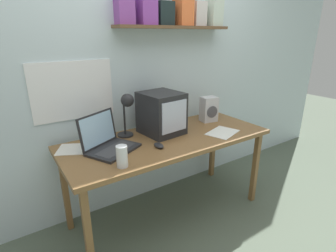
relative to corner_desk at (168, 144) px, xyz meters
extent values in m
plane|color=#586554|center=(0.00, 0.00, -0.69)|extent=(12.00, 12.00, 0.00)
cube|color=silver|center=(0.00, 0.43, 0.61)|extent=(5.60, 0.06, 2.60)
cube|color=white|center=(-0.62, 0.40, 0.46)|extent=(0.63, 0.01, 0.45)
cube|color=brown|center=(0.28, 0.31, 0.93)|extent=(1.11, 0.18, 0.02)
cube|color=#89439A|center=(-0.18, 0.34, 1.05)|extent=(0.13, 0.12, 0.23)
cube|color=purple|center=(0.01, 0.33, 1.06)|extent=(0.14, 0.14, 0.24)
cube|color=black|center=(0.19, 0.34, 1.04)|extent=(0.14, 0.12, 0.19)
cube|color=orange|center=(0.38, 0.33, 1.07)|extent=(0.13, 0.15, 0.25)
cube|color=silver|center=(0.56, 0.35, 1.05)|extent=(0.13, 0.11, 0.21)
cube|color=silver|center=(0.74, 0.33, 1.06)|extent=(0.13, 0.14, 0.24)
cube|color=brown|center=(0.00, 0.00, 0.04)|extent=(1.73, 0.71, 0.03)
cube|color=brown|center=(-0.80, -0.29, -0.33)|extent=(0.04, 0.05, 0.71)
cube|color=brown|center=(0.80, -0.29, -0.33)|extent=(0.04, 0.05, 0.71)
cube|color=brown|center=(-0.80, 0.29, -0.33)|extent=(0.04, 0.05, 0.71)
cube|color=brown|center=(0.80, 0.29, -0.33)|extent=(0.04, 0.05, 0.71)
cube|color=#232326|center=(0.01, 0.13, 0.24)|extent=(0.34, 0.36, 0.35)
cube|color=silver|center=(0.03, -0.05, 0.25)|extent=(0.25, 0.03, 0.25)
cube|color=#232326|center=(-0.48, 0.00, 0.07)|extent=(0.43, 0.38, 0.02)
cube|color=#38383A|center=(-0.47, -0.01, 0.08)|extent=(0.33, 0.26, 0.00)
cube|color=#232326|center=(-0.54, 0.13, 0.20)|extent=(0.34, 0.20, 0.25)
cube|color=#A8D4F3|center=(-0.54, 0.13, 0.20)|extent=(0.30, 0.18, 0.22)
cylinder|color=#232326|center=(-0.28, 0.23, 0.07)|extent=(0.13, 0.13, 0.01)
cylinder|color=#232326|center=(-0.28, 0.23, 0.23)|extent=(0.02, 0.02, 0.30)
sphere|color=#232326|center=(-0.27, 0.17, 0.38)|extent=(0.11, 0.11, 0.11)
cylinder|color=white|center=(-0.53, -0.26, 0.13)|extent=(0.07, 0.07, 0.15)
cylinder|color=orange|center=(-0.53, -0.26, 0.11)|extent=(0.06, 0.06, 0.10)
cube|color=silver|center=(0.57, 0.14, 0.18)|extent=(0.17, 0.13, 0.24)
cylinder|color=#4C4C51|center=(0.56, 0.08, 0.17)|extent=(0.11, 0.02, 0.11)
ellipsoid|color=#232326|center=(-0.17, -0.13, 0.08)|extent=(0.06, 0.11, 0.03)
cube|color=silver|center=(-0.71, 0.19, 0.06)|extent=(0.31, 0.30, 0.00)
cube|color=white|center=(0.46, -0.17, 0.06)|extent=(0.33, 0.28, 0.00)
camera|label=1|loc=(-1.12, -1.68, 0.88)|focal=28.00mm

